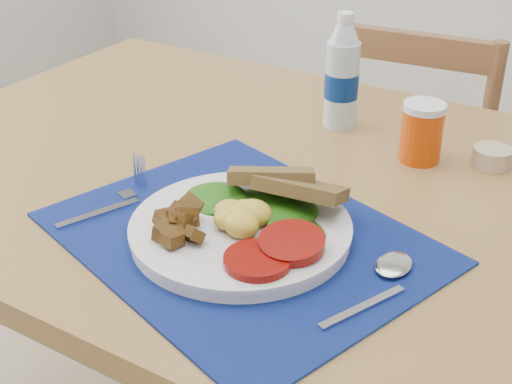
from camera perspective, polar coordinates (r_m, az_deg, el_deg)
table at (r=1.16m, az=2.62°, el=-2.60°), size 1.40×0.90×0.75m
chair_far at (r=1.74m, az=12.66°, el=3.14°), size 0.42×0.40×1.04m
placemat at (r=0.97m, az=-1.24°, el=-3.67°), size 0.59×0.52×0.00m
breakfast_plate at (r=0.96m, az=-1.68°, el=-2.55°), size 0.30×0.30×0.07m
fork at (r=1.07m, az=-11.05°, el=-0.72°), size 0.06×0.18×0.00m
spoon at (r=0.90m, az=10.26°, el=-6.78°), size 0.06×0.19×0.01m
water_bottle at (r=1.28m, az=6.88°, el=9.09°), size 0.06×0.06×0.21m
juice_glass at (r=1.19m, az=13.11°, el=4.56°), size 0.07×0.07×0.09m
ramekin at (r=1.21m, az=18.35°, el=2.66°), size 0.06×0.06×0.03m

